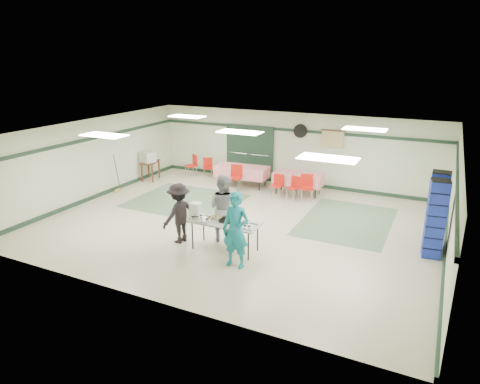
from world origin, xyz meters
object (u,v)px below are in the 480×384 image
at_px(volunteer_grey, 223,208).
at_px(chair_a, 294,185).
at_px(crate_stack_blue_b, 437,210).
at_px(chair_d, 236,175).
at_px(crate_stack_blue_a, 435,219).
at_px(chair_loose_b, 193,163).
at_px(chair_loose_a, 208,166).
at_px(serving_table, 225,223).
at_px(dining_table_a, 298,178).
at_px(office_printer, 148,157).
at_px(chair_b, 278,183).
at_px(broom, 117,173).
at_px(volunteer_teal, 236,230).
at_px(chair_c, 307,185).
at_px(dining_table_b, 242,171).
at_px(crate_stack_red, 436,218).
at_px(printer_table, 150,164).
at_px(volunteer_dark, 179,213).

xyz_separation_m(volunteer_grey, chair_a, (0.55, 4.08, -0.42)).
bearing_deg(crate_stack_blue_b, chair_d, 162.60).
height_order(chair_a, crate_stack_blue_a, crate_stack_blue_a).
bearing_deg(chair_loose_b, chair_loose_a, 53.14).
bearing_deg(serving_table, chair_loose_b, 127.25).
height_order(dining_table_a, crate_stack_blue_b, crate_stack_blue_b).
bearing_deg(office_printer, chair_b, 18.21).
distance_m(dining_table_a, broom, 6.42).
relative_size(volunteer_teal, dining_table_a, 1.05).
height_order(chair_c, office_printer, office_printer).
height_order(volunteer_grey, office_printer, volunteer_grey).
xyz_separation_m(dining_table_b, chair_b, (1.66, -0.57, -0.09)).
height_order(dining_table_b, crate_stack_red, crate_stack_red).
xyz_separation_m(chair_b, broom, (-5.33, -2.03, 0.23)).
xyz_separation_m(crate_stack_blue_a, crate_stack_blue_b, (0.00, 0.62, 0.02)).
xyz_separation_m(dining_table_b, crate_stack_red, (6.71, -2.90, 0.30)).
distance_m(chair_b, chair_d, 1.63).
relative_size(dining_table_b, chair_b, 2.55).
bearing_deg(chair_loose_b, dining_table_b, 28.11).
bearing_deg(printer_table, crate_stack_blue_a, -28.00).
xyz_separation_m(volunteer_teal, volunteer_grey, (-0.94, 1.16, 0.00)).
xyz_separation_m(volunteer_dark, printer_table, (-4.31, 4.43, -0.16)).
xyz_separation_m(dining_table_a, chair_d, (-2.17, -0.56, 0.00)).
bearing_deg(chair_c, chair_d, 158.03).
bearing_deg(crate_stack_red, crate_stack_blue_b, 90.00).
height_order(serving_table, crate_stack_blue_a, crate_stack_blue_a).
distance_m(crate_stack_blue_b, printer_table, 10.47).
bearing_deg(volunteer_dark, crate_stack_red, 124.79).
bearing_deg(crate_stack_blue_b, broom, 179.72).
relative_size(serving_table, volunteer_teal, 1.00).
height_order(dining_table_b, chair_b, chair_b).
distance_m(crate_stack_blue_b, broom, 10.38).
bearing_deg(dining_table_a, broom, -157.88).
bearing_deg(printer_table, volunteer_dark, -60.28).
height_order(chair_a, chair_c, chair_c).
bearing_deg(chair_c, broom, 175.93).
distance_m(volunteer_dark, crate_stack_red, 6.43).
relative_size(crate_stack_blue_a, crate_stack_blue_b, 0.98).
relative_size(volunteer_grey, chair_b, 2.30).
relative_size(volunteer_teal, chair_loose_a, 2.28).
relative_size(volunteer_dark, printer_table, 1.69).
relative_size(chair_d, office_printer, 1.81).
bearing_deg(dining_table_b, dining_table_a, -3.91).
bearing_deg(chair_a, crate_stack_blue_a, -13.77).
distance_m(chair_c, chair_loose_a, 4.54).
relative_size(dining_table_a, chair_loose_b, 1.91).
distance_m(chair_b, crate_stack_blue_a, 5.75).
relative_size(serving_table, chair_d, 1.93).
bearing_deg(chair_loose_b, crate_stack_red, 15.48).
distance_m(chair_d, office_printer, 3.66).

